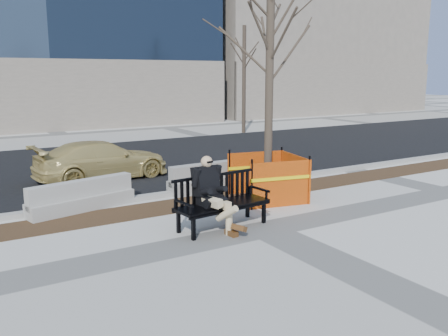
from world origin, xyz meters
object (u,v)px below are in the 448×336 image
Objects in this scene: seated_man at (210,230)px; jersey_barrier_right at (215,189)px; tree_fence at (267,199)px; jersey_barrier_left at (82,210)px; bench at (222,228)px; sedan at (103,179)px.

jersey_barrier_right is (1.84, 3.00, 0.00)m from seated_man.
jersey_barrier_left is (-4.39, 1.45, 0.00)m from tree_fence.
jersey_barrier_right is at bearing 111.62° from tree_fence.
seated_man is 3.52m from jersey_barrier_right.
bench reaches higher than jersey_barrier_left.
tree_fence is 1.74m from jersey_barrier_right.
seated_man is 5.97m from sedan.
sedan is at bearing 88.16° from seated_man.
jersey_barrier_left is (-2.19, 2.85, 0.00)m from bench.
sedan is (-0.43, 5.95, 0.00)m from seated_man.
jersey_barrier_left is at bearing 161.77° from tree_fence.
seated_man is 0.59× the size of jersey_barrier_left.
seated_man is 2.84m from tree_fence.
jersey_barrier_left is 0.94× the size of jersey_barrier_right.
sedan is 1.49× the size of jersey_barrier_right.
tree_fence is 1.50× the size of sedan.
seated_man reaches higher than jersey_barrier_right.
bench is 0.77× the size of jersey_barrier_right.
bench is 3.40m from jersey_barrier_right.
seated_man is (-0.28, 0.03, 0.00)m from bench.
seated_man reaches higher than bench.
bench is 0.34× the size of tree_fence.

